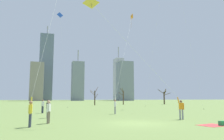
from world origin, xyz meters
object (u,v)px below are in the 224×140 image
(kite_flyer_midfield_right_orange, at_px, (120,81))
(bystander_strolling_midfield, at_px, (43,106))
(kite_flyer_foreground_right_yellow, at_px, (164,88))
(picnic_spot, at_px, (218,124))
(bystander_far_off_by_trees, at_px, (48,108))
(bare_tree_far_right_edge, at_px, (123,97))
(bare_tree_leftmost, at_px, (164,96))
(bystander_watching_nearby, at_px, (49,111))
(distant_kite_high_overhead_white, at_px, (159,7))
(kite_flyer_midfield_left_purple, at_px, (43,59))
(bare_tree_right_of_center, at_px, (95,97))
(distant_kite_low_near_trees_blue, at_px, (60,21))

(kite_flyer_midfield_right_orange, distance_m, bystander_strolling_midfield, 9.83)
(kite_flyer_foreground_right_yellow, xyz_separation_m, picnic_spot, (1.49, -4.15, -2.50))
(bystander_far_off_by_trees, relative_size, picnic_spot, 0.78)
(bystander_strolling_midfield, bearing_deg, bare_tree_far_right_edge, 54.43)
(kite_flyer_midfield_right_orange, height_order, picnic_spot, kite_flyer_midfield_right_orange)
(picnic_spot, xyz_separation_m, bare_tree_leftmost, (22.26, 44.75, 2.17))
(bystander_strolling_midfield, relative_size, bystander_far_off_by_trees, 1.00)
(bystander_far_off_by_trees, xyz_separation_m, bystander_watching_nearby, (-0.03, -4.46, 0.00))
(kite_flyer_foreground_right_yellow, relative_size, distant_kite_high_overhead_white, 0.43)
(kite_flyer_midfield_right_orange, relative_size, kite_flyer_midfield_left_purple, 0.87)
(distant_kite_high_overhead_white, relative_size, bare_tree_far_right_edge, 4.94)
(bystander_strolling_midfield, distance_m, bystander_far_off_by_trees, 6.85)
(kite_flyer_midfield_right_orange, distance_m, bare_tree_right_of_center, 28.10)
(bystander_strolling_midfield, distance_m, bare_tree_leftmost, 44.29)
(kite_flyer_midfield_left_purple, relative_size, distant_kite_low_near_trees_blue, 1.08)
(bystander_watching_nearby, bearing_deg, bare_tree_right_of_center, 72.70)
(kite_flyer_midfield_left_purple, bearing_deg, distant_kite_low_near_trees_blue, 84.26)
(bystander_watching_nearby, relative_size, bare_tree_right_of_center, 0.35)
(bystander_strolling_midfield, bearing_deg, bystander_watching_nearby, -87.44)
(bystander_strolling_midfield, xyz_separation_m, distant_kite_low_near_trees_blue, (2.58, 14.58, 15.81))
(bystander_watching_nearby, relative_size, bare_tree_far_right_edge, 0.35)
(kite_flyer_midfield_left_purple, relative_size, bare_tree_right_of_center, 4.28)
(bystander_watching_nearby, xyz_separation_m, bare_tree_right_of_center, (11.69, 37.52, 1.21))
(kite_flyer_midfield_left_purple, height_order, picnic_spot, kite_flyer_midfield_left_purple)
(kite_flyer_midfield_right_orange, xyz_separation_m, picnic_spot, (1.97, -14.09, -3.84))
(distant_kite_low_near_trees_blue, xyz_separation_m, bare_tree_leftmost, (30.86, 14.42, -14.45))
(bystander_far_off_by_trees, height_order, bare_tree_leftmost, bare_tree_leftmost)
(kite_flyer_midfield_right_orange, bearing_deg, bystander_watching_nearby, -132.08)
(bare_tree_right_of_center, bearing_deg, bare_tree_leftmost, 7.44)
(bystander_watching_nearby, xyz_separation_m, bare_tree_far_right_edge, (20.15, 40.17, 1.29))
(kite_flyer_midfield_right_orange, xyz_separation_m, bare_tree_far_right_edge, (11.44, 30.53, -1.73))
(picnic_spot, bearing_deg, bare_tree_right_of_center, 88.62)
(kite_flyer_foreground_right_yellow, bearing_deg, kite_flyer_midfield_left_purple, 177.27)
(picnic_spot, height_order, bare_tree_far_right_edge, bare_tree_far_right_edge)
(kite_flyer_foreground_right_yellow, distance_m, distant_kite_high_overhead_white, 29.87)
(kite_flyer_midfield_right_orange, distance_m, bare_tree_leftmost, 39.11)
(bystander_watching_nearby, xyz_separation_m, bare_tree_leftmost, (32.94, 40.29, 1.36))
(kite_flyer_midfield_right_orange, bearing_deg, kite_flyer_midfield_left_purple, -134.16)
(kite_flyer_midfield_right_orange, relative_size, bystander_watching_nearby, 10.80)
(kite_flyer_midfield_left_purple, distance_m, bare_tree_far_right_edge, 45.10)
(distant_kite_low_near_trees_blue, height_order, picnic_spot, distant_kite_low_near_trees_blue)
(bystander_far_off_by_trees, bearing_deg, picnic_spot, -39.92)
(bystander_strolling_midfield, bearing_deg, bare_tree_leftmost, 40.94)
(kite_flyer_foreground_right_yellow, bearing_deg, distant_kite_high_overhead_white, 60.92)
(picnic_spot, height_order, bare_tree_right_of_center, bare_tree_right_of_center)
(kite_flyer_midfield_right_orange, distance_m, bystander_watching_nearby, 13.34)
(kite_flyer_midfield_right_orange, bearing_deg, picnic_spot, -82.05)
(kite_flyer_foreground_right_yellow, xyz_separation_m, bystander_watching_nearby, (-9.19, 0.30, -1.69))
(bystander_watching_nearby, height_order, distant_kite_high_overhead_white, distant_kite_high_overhead_white)
(bystander_far_off_by_trees, bearing_deg, bystander_watching_nearby, -90.33)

